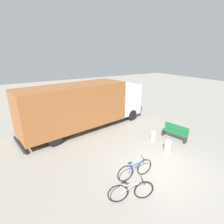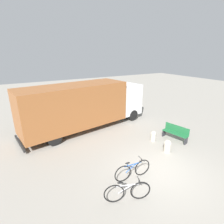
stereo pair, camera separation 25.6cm
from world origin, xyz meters
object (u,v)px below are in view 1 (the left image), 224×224
at_px(bollard_far_bench, 153,135).
at_px(park_bench, 175,132).
at_px(delivery_truck, 85,105).
at_px(bollard_near_bench, 168,145).
at_px(bicycle_near, 131,191).
at_px(bicycle_middle, 135,170).

bearing_deg(bollard_far_bench, park_bench, -23.34).
bearing_deg(delivery_truck, bollard_near_bench, -72.46).
xyz_separation_m(bicycle_near, bollard_far_bench, (3.96, 2.96, -0.06)).
xyz_separation_m(park_bench, bicycle_near, (-5.24, -2.41, -0.09)).
height_order(bollard_near_bench, bollard_far_bench, bollard_near_bench).
bearing_deg(bollard_far_bench, bicycle_middle, -145.88).
distance_m(park_bench, bicycle_near, 5.77).
distance_m(bicycle_near, bollard_near_bench, 4.07).
bearing_deg(bicycle_middle, delivery_truck, 91.69).
distance_m(delivery_truck, bicycle_near, 7.05).
distance_m(delivery_truck, bicycle_middle, 6.10).
distance_m(park_bench, bicycle_middle, 4.62).
distance_m(park_bench, bollard_far_bench, 1.40).
height_order(bicycle_near, bicycle_middle, same).
bearing_deg(bicycle_middle, bicycle_near, -130.56).
distance_m(bicycle_middle, bollard_far_bench, 3.72).
relative_size(park_bench, bicycle_middle, 0.94).
height_order(delivery_truck, bicycle_near, delivery_truck).
relative_size(park_bench, bollard_near_bench, 2.29).
bearing_deg(bicycle_middle, bollard_near_bench, 19.47).
bearing_deg(delivery_truck, bollard_far_bench, -62.88).
relative_size(bicycle_near, bollard_far_bench, 2.52).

